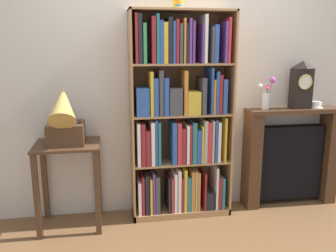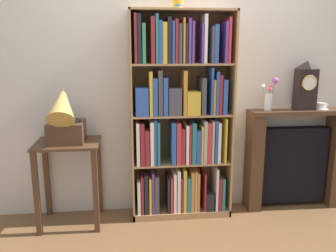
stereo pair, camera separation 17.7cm
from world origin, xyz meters
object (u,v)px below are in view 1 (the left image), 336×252
gramophone (64,119)px  bookshelf (180,125)px  side_table_left (68,167)px  fireplace_mantel (290,157)px  teacup_with_saucer (316,105)px  mantel_clock (301,85)px  flower_vase (267,96)px

gramophone → bookshelf: bearing=7.1°
side_table_left → fireplace_mantel: bearing=3.3°
teacup_with_saucer → fireplace_mantel: bearing=175.5°
gramophone → mantel_clock: mantel_clock is taller
bookshelf → flower_vase: 0.87m
fireplace_mantel → side_table_left: bearing=-176.7°
side_table_left → gramophone: bearing=-90.0°
gramophone → flower_vase: 1.82m
gramophone → teacup_with_saucer: gramophone is taller
bookshelf → fireplace_mantel: bearing=2.8°
flower_vase → teacup_with_saucer: 0.52m
bookshelf → gramophone: 0.99m
bookshelf → teacup_with_saucer: (1.35, 0.04, 0.14)m
fireplace_mantel → flower_vase: bearing=-176.5°
fireplace_mantel → teacup_with_saucer: bearing=-4.5°
gramophone → teacup_with_saucer: size_ratio=3.91×
gramophone → teacup_with_saucer: bearing=3.9°
bookshelf → mantel_clock: size_ratio=4.11×
side_table_left → teacup_with_saucer: (2.33, 0.10, 0.45)m
side_table_left → mantel_clock: (2.16, 0.10, 0.65)m
gramophone → side_table_left: bearing=90.0°
bookshelf → mantel_clock: bearing=1.7°
bookshelf → flower_vase: (0.84, 0.04, 0.24)m
fireplace_mantel → mantel_clock: 0.72m
bookshelf → mantel_clock: 1.22m
flower_vase → teacup_with_saucer: (0.51, 0.00, -0.10)m
side_table_left → flower_vase: bearing=3.3°
side_table_left → teacup_with_saucer: bearing=2.6°
teacup_with_saucer → side_table_left: bearing=-177.4°
fireplace_mantel → mantel_clock: bearing=-22.0°
gramophone → fireplace_mantel: gramophone is taller
side_table_left → bookshelf: bearing=3.9°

